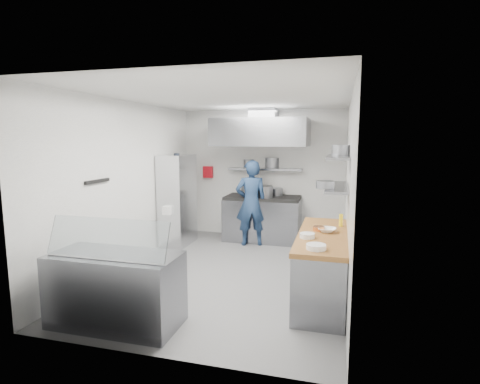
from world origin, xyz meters
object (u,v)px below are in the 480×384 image
(wire_rack, at_px, (178,200))
(display_case, at_px, (116,289))
(gas_range, at_px, (262,220))
(chef, at_px, (251,203))

(wire_rack, xyz_separation_m, display_case, (0.73, -3.36, -0.50))
(wire_rack, height_order, display_case, wire_rack)
(gas_range, distance_m, chef, 0.62)
(gas_range, bearing_deg, wire_rack, -155.46)
(gas_range, distance_m, display_case, 4.20)
(gas_range, relative_size, display_case, 1.07)
(chef, relative_size, display_case, 1.17)
(chef, bearing_deg, display_case, 59.01)
(gas_range, distance_m, wire_rack, 1.85)
(chef, relative_size, wire_rack, 0.95)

